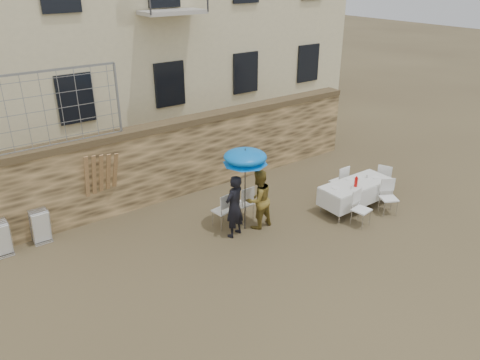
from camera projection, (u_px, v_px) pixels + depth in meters
ground at (284, 277)px, 10.18m from camera, size 80.00×80.00×0.00m
stone_wall at (172, 160)px, 13.40m from camera, size 13.00×0.50×2.20m
chain_link_fence at (53, 109)px, 10.97m from camera, size 3.20×0.06×1.80m
man_suit at (234, 206)px, 11.43m from camera, size 0.68×0.55×1.62m
woman_dress at (258, 199)px, 11.84m from camera, size 0.79×0.63×1.57m
umbrella at (245, 159)px, 11.24m from camera, size 1.10×1.10×2.04m
couple_chair_left at (222, 210)px, 11.97m from camera, size 0.54×0.54×0.96m
couple_chair_right at (244, 202)px, 12.34m from camera, size 0.49×0.49×0.96m
banquet_table at (356, 184)px, 12.77m from camera, size 2.10×0.85×0.78m
soda_bottle at (356, 182)px, 12.48m from camera, size 0.09×0.09×0.26m
table_chair_front_left at (362, 209)px, 12.01m from camera, size 0.55×0.55×0.96m
table_chair_front_right at (389, 198)px, 12.59m from camera, size 0.65×0.65×0.96m
table_chair_back at (339, 181)px, 13.57m from camera, size 0.48×0.48×0.96m
table_chair_side at (385, 179)px, 13.69m from camera, size 0.63×0.63×0.96m
chair_stack_right at (39, 224)px, 11.35m from camera, size 0.46×0.40×0.92m
wood_planks at (99, 186)px, 12.02m from camera, size 0.70×0.20×2.00m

